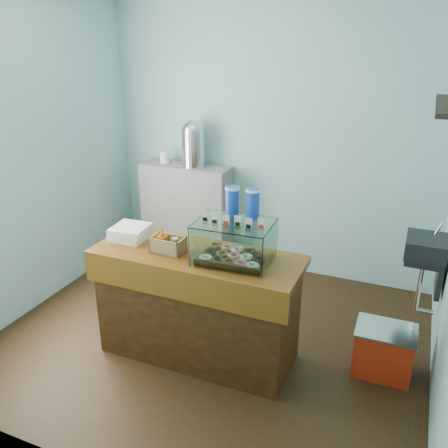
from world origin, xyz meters
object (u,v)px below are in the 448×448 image
at_px(coffee_urn, 193,142).
at_px(red_cooler, 383,351).
at_px(display_case, 235,238).
at_px(counter, 197,305).

bearing_deg(coffee_urn, red_cooler, -29.26).
relative_size(display_case, coffee_urn, 1.12).
distance_m(counter, display_case, 0.68).
bearing_deg(display_case, coffee_urn, 122.65).
bearing_deg(counter, red_cooler, 13.90).
height_order(counter, coffee_urn, coffee_urn).
relative_size(counter, coffee_urn, 3.19).
bearing_deg(red_cooler, display_case, -165.24).
bearing_deg(red_cooler, coffee_urn, 149.70).
height_order(counter, display_case, display_case).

